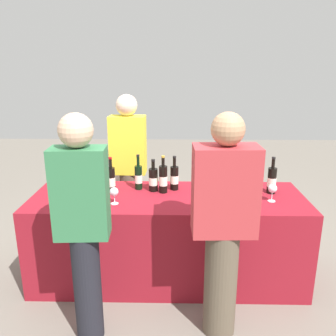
# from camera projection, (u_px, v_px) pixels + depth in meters

# --- Properties ---
(ground_plane) EXTENTS (12.00, 12.00, 0.00)m
(ground_plane) POSITION_uv_depth(u_px,v_px,m) (168.00, 275.00, 3.20)
(ground_plane) COLOR slate
(tasting_table) EXTENTS (2.32, 0.78, 0.78)m
(tasting_table) POSITION_uv_depth(u_px,v_px,m) (168.00, 237.00, 3.09)
(tasting_table) COLOR maroon
(tasting_table) RESTS_ON ground_plane
(wine_bottle_0) EXTENTS (0.08, 0.08, 0.31)m
(wine_bottle_0) POSITION_uv_depth(u_px,v_px,m) (68.00, 177.00, 3.13)
(wine_bottle_0) COLOR black
(wine_bottle_0) RESTS_ON tasting_table
(wine_bottle_1) EXTENTS (0.07, 0.07, 0.32)m
(wine_bottle_1) POSITION_uv_depth(u_px,v_px,m) (111.00, 180.00, 3.03)
(wine_bottle_1) COLOR black
(wine_bottle_1) RESTS_ON tasting_table
(wine_bottle_2) EXTENTS (0.07, 0.07, 0.32)m
(wine_bottle_2) POSITION_uv_depth(u_px,v_px,m) (138.00, 177.00, 3.12)
(wine_bottle_2) COLOR black
(wine_bottle_2) RESTS_ON tasting_table
(wine_bottle_3) EXTENTS (0.08, 0.08, 0.29)m
(wine_bottle_3) POSITION_uv_depth(u_px,v_px,m) (153.00, 179.00, 3.08)
(wine_bottle_3) COLOR black
(wine_bottle_3) RESTS_ON tasting_table
(wine_bottle_4) EXTENTS (0.07, 0.07, 0.33)m
(wine_bottle_4) POSITION_uv_depth(u_px,v_px,m) (163.00, 179.00, 3.04)
(wine_bottle_4) COLOR black
(wine_bottle_4) RESTS_ON tasting_table
(wine_bottle_5) EXTENTS (0.07, 0.07, 0.31)m
(wine_bottle_5) POSITION_uv_depth(u_px,v_px,m) (174.00, 178.00, 3.11)
(wine_bottle_5) COLOR black
(wine_bottle_5) RESTS_ON tasting_table
(wine_bottle_6) EXTENTS (0.08, 0.08, 0.30)m
(wine_bottle_6) POSITION_uv_depth(u_px,v_px,m) (252.00, 181.00, 3.02)
(wine_bottle_6) COLOR black
(wine_bottle_6) RESTS_ON tasting_table
(wine_bottle_7) EXTENTS (0.08, 0.08, 0.32)m
(wine_bottle_7) POSITION_uv_depth(u_px,v_px,m) (272.00, 180.00, 3.02)
(wine_bottle_7) COLOR black
(wine_bottle_7) RESTS_ON tasting_table
(wine_glass_0) EXTENTS (0.08, 0.08, 0.15)m
(wine_glass_0) POSITION_uv_depth(u_px,v_px,m) (90.00, 191.00, 2.79)
(wine_glass_0) COLOR silver
(wine_glass_0) RESTS_ON tasting_table
(wine_glass_1) EXTENTS (0.07, 0.07, 0.14)m
(wine_glass_1) POSITION_uv_depth(u_px,v_px,m) (114.00, 192.00, 2.79)
(wine_glass_1) COLOR silver
(wine_glass_1) RESTS_ON tasting_table
(wine_glass_2) EXTENTS (0.06, 0.06, 0.14)m
(wine_glass_2) POSITION_uv_depth(u_px,v_px,m) (203.00, 191.00, 2.80)
(wine_glass_2) COLOR silver
(wine_glass_2) RESTS_ON tasting_table
(wine_glass_3) EXTENTS (0.07, 0.07, 0.15)m
(wine_glass_3) POSITION_uv_depth(u_px,v_px,m) (273.00, 189.00, 2.84)
(wine_glass_3) COLOR silver
(wine_glass_3) RESTS_ON tasting_table
(ice_bucket) EXTENTS (0.21, 0.21, 0.21)m
(ice_bucket) POSITION_uv_depth(u_px,v_px,m) (87.00, 184.00, 2.96)
(ice_bucket) COLOR silver
(ice_bucket) RESTS_ON tasting_table
(server_pouring) EXTENTS (0.37, 0.21, 1.58)m
(server_pouring) POSITION_uv_depth(u_px,v_px,m) (129.00, 165.00, 3.59)
(server_pouring) COLOR brown
(server_pouring) RESTS_ON ground_plane
(guest_0) EXTENTS (0.35, 0.21, 1.58)m
(guest_0) POSITION_uv_depth(u_px,v_px,m) (83.00, 223.00, 2.25)
(guest_0) COLOR black
(guest_0) RESTS_ON ground_plane
(guest_1) EXTENTS (0.42, 0.24, 1.58)m
(guest_1) POSITION_uv_depth(u_px,v_px,m) (223.00, 223.00, 2.31)
(guest_1) COLOR brown
(guest_1) RESTS_ON ground_plane
(menu_board) EXTENTS (0.54, 0.07, 0.95)m
(menu_board) POSITION_uv_depth(u_px,v_px,m) (97.00, 188.00, 4.07)
(menu_board) COLOR white
(menu_board) RESTS_ON ground_plane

